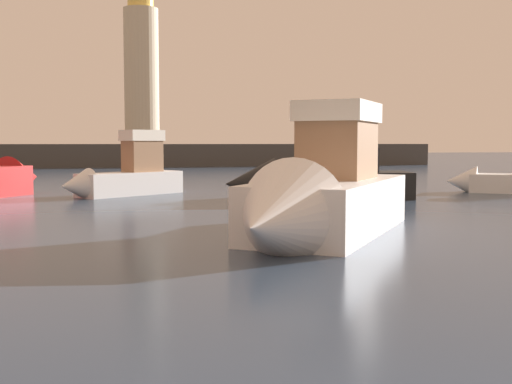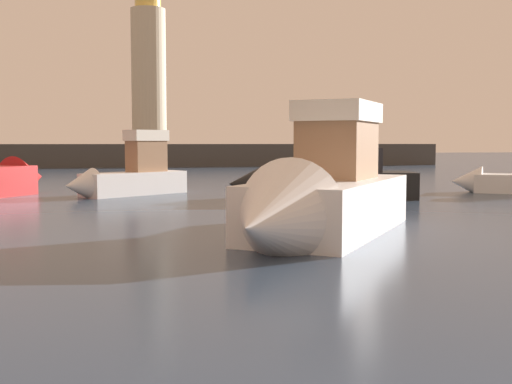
# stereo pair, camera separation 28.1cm
# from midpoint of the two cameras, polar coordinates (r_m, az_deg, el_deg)

# --- Properties ---
(ground_plane) EXTENTS (220.00, 220.00, 0.00)m
(ground_plane) POSITION_cam_midpoint_polar(r_m,az_deg,el_deg) (35.17, -7.36, 0.33)
(ground_plane) COLOR #2D3D51
(breakwater) EXTENTS (64.43, 6.11, 2.33)m
(breakwater) POSITION_cam_midpoint_polar(r_m,az_deg,el_deg) (68.17, -10.08, 3.25)
(breakwater) COLOR #423F3D
(breakwater) RESTS_ON ground_plane
(lighthouse) EXTENTS (3.58, 3.58, 17.01)m
(lighthouse) POSITION_cam_midpoint_polar(r_m,az_deg,el_deg) (68.67, -9.42, 10.98)
(lighthouse) COLOR beige
(lighthouse) RESTS_ON breakwater
(motorboat_1) EXTENTS (5.87, 4.85, 2.31)m
(motorboat_1) POSITION_cam_midpoint_polar(r_m,az_deg,el_deg) (34.03, 22.09, 0.95)
(motorboat_1) COLOR white
(motorboat_1) RESTS_ON ground_plane
(motorboat_2) EXTENTS (7.73, 9.04, 4.18)m
(motorboat_2) POSITION_cam_midpoint_polar(r_m,az_deg,el_deg) (16.64, 5.82, -0.48)
(motorboat_2) COLOR white
(motorboat_2) RESTS_ON ground_plane
(motorboat_5) EXTENTS (6.10, 4.92, 3.26)m
(motorboat_5) POSITION_cam_midpoint_polar(r_m,az_deg,el_deg) (30.77, -11.16, 1.43)
(motorboat_5) COLOR white
(motorboat_5) RESTS_ON ground_plane
(motorboat_6) EXTENTS (8.54, 3.97, 2.77)m
(motorboat_6) POSITION_cam_midpoint_polar(r_m,az_deg,el_deg) (28.67, 5.27, 0.90)
(motorboat_6) COLOR black
(motorboat_6) RESTS_ON ground_plane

